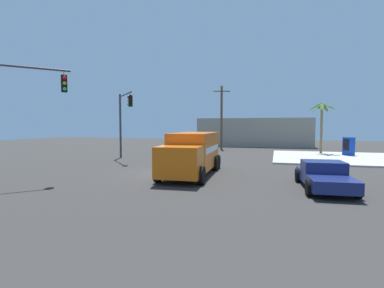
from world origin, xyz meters
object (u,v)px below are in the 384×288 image
object	(u,v)px
pickup_navy	(324,174)
vending_machine_red	(349,146)
traffic_light_secondary	(123,116)
delivery_truck	(192,153)
utility_pole	(222,117)
palm_tree_far	(322,118)
traffic_light_primary	(2,103)

from	to	relation	value
pickup_navy	vending_machine_red	bearing A→B (deg)	74.57
traffic_light_secondary	delivery_truck	bearing A→B (deg)	-36.55
vending_machine_red	delivery_truck	bearing A→B (deg)	-129.47
traffic_light_secondary	vending_machine_red	world-z (taller)	traffic_light_secondary
delivery_truck	utility_pole	distance (m)	20.73
pickup_navy	vending_machine_red	size ratio (longest dim) A/B	2.88
traffic_light_secondary	vending_machine_red	distance (m)	22.80
pickup_navy	utility_pole	distance (m)	24.93
vending_machine_red	palm_tree_far	bearing A→B (deg)	146.96
delivery_truck	traffic_light_primary	xyz separation A→B (m)	(-8.27, -6.41, 2.93)
pickup_navy	palm_tree_far	size ratio (longest dim) A/B	0.96
traffic_light_primary	pickup_navy	bearing A→B (deg)	14.31
traffic_light_primary	utility_pole	bearing A→B (deg)	76.59
utility_pole	pickup_navy	bearing A→B (deg)	-67.56
traffic_light_primary	pickup_navy	world-z (taller)	traffic_light_primary
palm_tree_far	utility_pole	world-z (taller)	utility_pole
delivery_truck	traffic_light_secondary	size ratio (longest dim) A/B	1.26
traffic_light_secondary	palm_tree_far	bearing A→B (deg)	28.92
pickup_navy	utility_pole	size ratio (longest dim) A/B	0.63
palm_tree_far	pickup_navy	bearing A→B (deg)	-97.21
palm_tree_far	utility_pole	distance (m)	12.44
traffic_light_secondary	vending_machine_red	xyz separation A→B (m)	(20.88, 8.65, -3.05)
traffic_light_primary	traffic_light_secondary	size ratio (longest dim) A/B	1.02
traffic_light_primary	utility_pole	world-z (taller)	utility_pole
palm_tree_far	delivery_truck	bearing A→B (deg)	-121.01
delivery_truck	vending_machine_red	bearing A→B (deg)	50.53
delivery_truck	vending_machine_red	distance (m)	19.41
traffic_light_secondary	vending_machine_red	size ratio (longest dim) A/B	3.37
pickup_navy	palm_tree_far	bearing A→B (deg)	82.79
delivery_truck	palm_tree_far	size ratio (longest dim) A/B	1.41
traffic_light_secondary	utility_pole	world-z (taller)	utility_pole
delivery_truck	vending_machine_red	xyz separation A→B (m)	(12.34, 14.98, -0.35)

